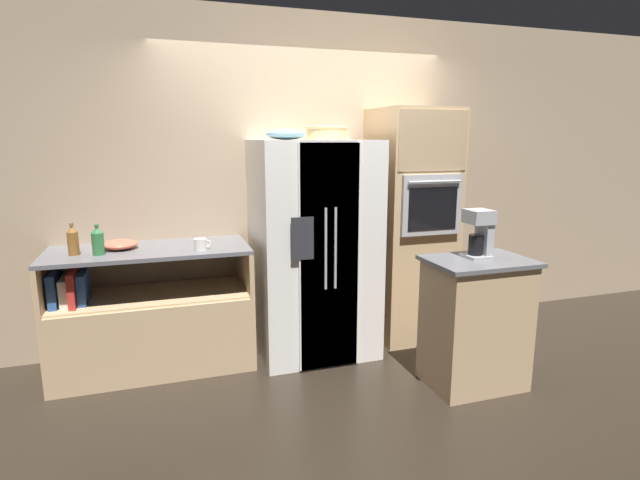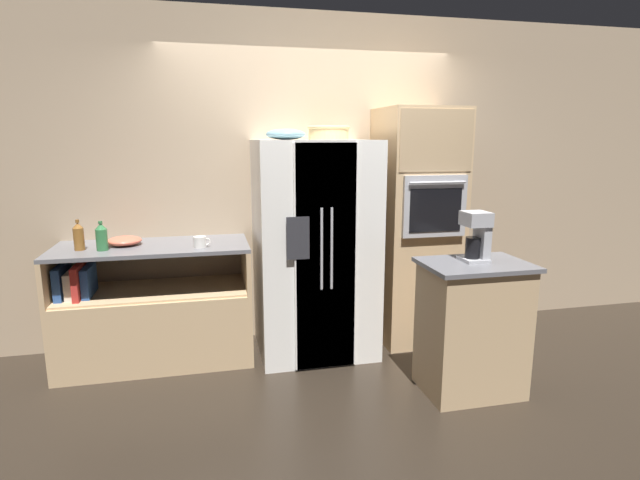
% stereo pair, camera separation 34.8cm
% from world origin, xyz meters
% --- Properties ---
extents(ground_plane, '(20.00, 20.00, 0.00)m').
position_xyz_m(ground_plane, '(0.00, 0.00, 0.00)').
color(ground_plane, black).
extents(wall_back, '(12.00, 0.06, 2.80)m').
position_xyz_m(wall_back, '(0.00, 0.49, 1.40)').
color(wall_back, tan).
rests_on(wall_back, ground_plane).
extents(counter_left, '(1.47, 0.67, 0.95)m').
position_xyz_m(counter_left, '(-1.34, 0.13, 0.35)').
color(counter_left, tan).
rests_on(counter_left, ground_plane).
extents(refrigerator, '(0.94, 0.84, 1.75)m').
position_xyz_m(refrigerator, '(-0.05, 0.06, 0.87)').
color(refrigerator, white).
rests_on(refrigerator, ground_plane).
extents(wall_oven, '(0.65, 0.72, 2.01)m').
position_xyz_m(wall_oven, '(0.87, 0.13, 1.01)').
color(wall_oven, tan).
rests_on(wall_oven, ground_plane).
extents(island_counter, '(0.71, 0.51, 0.94)m').
position_xyz_m(island_counter, '(0.86, -0.89, 0.47)').
color(island_counter, tan).
rests_on(island_counter, ground_plane).
extents(wicker_basket, '(0.34, 0.34, 0.11)m').
position_xyz_m(wicker_basket, '(0.09, 0.16, 1.81)').
color(wicker_basket, tan).
rests_on(wicker_basket, refrigerator).
extents(fruit_bowl, '(0.30, 0.30, 0.08)m').
position_xyz_m(fruit_bowl, '(-0.29, 0.01, 1.79)').
color(fruit_bowl, '#668C99').
rests_on(fruit_bowl, refrigerator).
extents(bottle_tall, '(0.08, 0.08, 0.22)m').
position_xyz_m(bottle_tall, '(-1.66, 0.02, 1.05)').
color(bottle_tall, '#33723F').
rests_on(bottle_tall, counter_left).
extents(bottle_short, '(0.08, 0.08, 0.23)m').
position_xyz_m(bottle_short, '(-1.83, 0.07, 1.05)').
color(bottle_short, brown).
rests_on(bottle_short, counter_left).
extents(mug, '(0.13, 0.10, 0.08)m').
position_xyz_m(mug, '(-0.96, -0.03, 0.99)').
color(mug, silver).
rests_on(mug, counter_left).
extents(mixing_bowl, '(0.26, 0.26, 0.07)m').
position_xyz_m(mixing_bowl, '(-1.53, 0.18, 0.98)').
color(mixing_bowl, '#DB664C').
rests_on(mixing_bowl, counter_left).
extents(coffee_maker, '(0.17, 0.18, 0.34)m').
position_xyz_m(coffee_maker, '(0.88, -0.85, 1.12)').
color(coffee_maker, '#B2B2B7').
rests_on(coffee_maker, island_counter).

